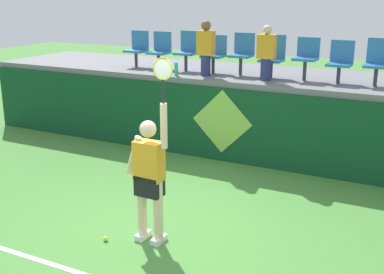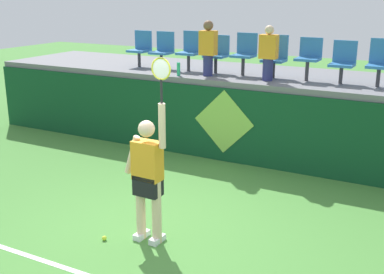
{
  "view_description": "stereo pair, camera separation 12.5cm",
  "coord_description": "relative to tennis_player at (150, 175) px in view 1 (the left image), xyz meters",
  "views": [
    {
      "loc": [
        3.4,
        -5.34,
        3.29
      ],
      "look_at": [
        0.06,
        1.18,
        1.11
      ],
      "focal_mm": 46.25,
      "sensor_mm": 36.0,
      "label": 1
    },
    {
      "loc": [
        3.51,
        -5.28,
        3.29
      ],
      "look_at": [
        0.06,
        1.18,
        1.11
      ],
      "focal_mm": 46.25,
      "sensor_mm": 36.0,
      "label": 2
    }
  ],
  "objects": [
    {
      "name": "stadium_chair_5",
      "position": [
        0.18,
        4.42,
        1.08
      ],
      "size": [
        0.44,
        0.42,
        0.84
      ],
      "color": "#38383D",
      "rests_on": "spectator_platform"
    },
    {
      "name": "wall_signage_mount",
      "position": [
        -0.48,
        3.45,
        -0.96
      ],
      "size": [
        1.27,
        0.01,
        1.45
      ],
      "color": "#0F4223",
      "rests_on": "ground_plane"
    },
    {
      "name": "stadium_chair_1",
      "position": [
        -2.44,
        4.41,
        1.07
      ],
      "size": [
        0.44,
        0.42,
        0.81
      ],
      "color": "#38383D",
      "rests_on": "spectator_platform"
    },
    {
      "name": "stadium_chair_0",
      "position": [
        -3.03,
        4.41,
        1.08
      ],
      "size": [
        0.44,
        0.42,
        0.81
      ],
      "color": "#38383D",
      "rests_on": "spectator_platform"
    },
    {
      "name": "stadium_chair_3",
      "position": [
        -1.09,
        4.41,
        1.07
      ],
      "size": [
        0.44,
        0.42,
        0.79
      ],
      "color": "#38383D",
      "rests_on": "spectator_platform"
    },
    {
      "name": "stadium_chair_2",
      "position": [
        -1.74,
        4.42,
        1.1
      ],
      "size": [
        0.44,
        0.42,
        0.85
      ],
      "color": "#38383D",
      "rests_on": "spectator_platform"
    },
    {
      "name": "stadium_chair_8",
      "position": [
        2.17,
        4.42,
        1.1
      ],
      "size": [
        0.44,
        0.42,
        0.86
      ],
      "color": "#38383D",
      "rests_on": "spectator_platform"
    },
    {
      "name": "stadium_chair_7",
      "position": [
        1.51,
        4.41,
        1.07
      ],
      "size": [
        0.44,
        0.42,
        0.79
      ],
      "color": "#38383D",
      "rests_on": "spectator_platform"
    },
    {
      "name": "tennis_ball",
      "position": [
        -0.54,
        -0.3,
        -0.93
      ],
      "size": [
        0.07,
        0.07,
        0.07
      ],
      "primitive_type": "sphere",
      "color": "#D1E533",
      "rests_on": "ground_plane"
    },
    {
      "name": "tennis_player",
      "position": [
        0.0,
        0.0,
        0.0
      ],
      "size": [
        0.75,
        0.27,
        2.51
      ],
      "color": "white",
      "rests_on": "ground_plane"
    },
    {
      "name": "water_bottle",
      "position": [
        -1.63,
        3.69,
        0.77
      ],
      "size": [
        0.07,
        0.07,
        0.27
      ],
      "primitive_type": "cylinder",
      "color": "#26B272",
      "rests_on": "spectator_platform"
    },
    {
      "name": "spectator_0",
      "position": [
        0.18,
        4.01,
        1.18
      ],
      "size": [
        0.34,
        0.2,
        1.06
      ],
      "color": "navy",
      "rests_on": "spectator_platform"
    },
    {
      "name": "court_back_wall",
      "position": [
        -0.13,
        3.55,
        -0.22
      ],
      "size": [
        12.71,
        0.2,
        1.48
      ],
      "primitive_type": "cube",
      "color": "#0F4223",
      "rests_on": "ground_plane"
    },
    {
      "name": "stadium_chair_4",
      "position": [
        -0.47,
        4.41,
        1.12
      ],
      "size": [
        0.44,
        0.42,
        0.85
      ],
      "color": "#38383D",
      "rests_on": "spectator_platform"
    },
    {
      "name": "spectator_1",
      "position": [
        -1.09,
        3.97,
        1.22
      ],
      "size": [
        0.34,
        0.2,
        1.11
      ],
      "color": "navy",
      "rests_on": "spectator_platform"
    },
    {
      "name": "stadium_chair_6",
      "position": [
        0.86,
        4.41,
        1.11
      ],
      "size": [
        0.44,
        0.42,
        0.82
      ],
      "color": "#38383D",
      "rests_on": "spectator_platform"
    },
    {
      "name": "ground_plane",
      "position": [
        -0.13,
        0.18,
        -0.96
      ],
      "size": [
        40.0,
        40.0,
        0.0
      ],
      "primitive_type": "plane",
      "color": "#478438"
    },
    {
      "name": "spectator_platform",
      "position": [
        -0.13,
        4.78,
        0.58
      ],
      "size": [
        12.71,
        2.56,
        0.12
      ],
      "primitive_type": "cube",
      "color": "slate",
      "rests_on": "court_back_wall"
    }
  ]
}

